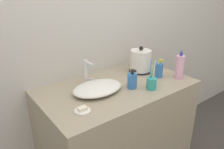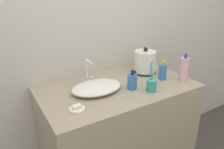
# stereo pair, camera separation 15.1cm
# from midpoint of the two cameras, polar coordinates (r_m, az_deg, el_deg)

# --- Properties ---
(wall_back) EXTENTS (6.00, 0.04, 2.60)m
(wall_back) POSITION_cam_midpoint_polar(r_m,az_deg,el_deg) (1.74, -1.89, 12.67)
(wall_back) COLOR beige
(wall_back) RESTS_ON ground_plane
(vanity_counter) EXTENTS (1.12, 0.64, 0.92)m
(vanity_counter) POSITION_cam_midpoint_polar(r_m,az_deg,el_deg) (1.82, 3.91, -16.19)
(vanity_counter) COLOR gray
(vanity_counter) RESTS_ON ground_plane
(sink_basin) EXTENTS (0.35, 0.25, 0.06)m
(sink_basin) POSITION_cam_midpoint_polar(r_m,az_deg,el_deg) (1.49, -1.13, -3.43)
(sink_basin) COLOR silver
(sink_basin) RESTS_ON vanity_counter
(faucet) EXTENTS (0.06, 0.12, 0.19)m
(faucet) POSITION_cam_midpoint_polar(r_m,az_deg,el_deg) (1.57, -3.51, 0.91)
(faucet) COLOR silver
(faucet) RESTS_ON vanity_counter
(electric_kettle) EXTENTS (0.19, 0.19, 0.22)m
(electric_kettle) POSITION_cam_midpoint_polar(r_m,az_deg,el_deg) (1.82, 10.95, 3.00)
(electric_kettle) COLOR black
(electric_kettle) RESTS_ON vanity_counter
(toothbrush_cup) EXTENTS (0.07, 0.07, 0.21)m
(toothbrush_cup) POSITION_cam_midpoint_polar(r_m,az_deg,el_deg) (1.52, 13.14, -2.68)
(toothbrush_cup) COLOR teal
(toothbrush_cup) RESTS_ON vanity_counter
(lotion_bottle) EXTENTS (0.07, 0.07, 0.14)m
(lotion_bottle) POSITION_cam_midpoint_polar(r_m,az_deg,el_deg) (1.52, 8.13, -1.91)
(lotion_bottle) COLOR #3370B7
(lotion_bottle) RESTS_ON vanity_counter
(shampoo_bottle) EXTENTS (0.06, 0.06, 0.23)m
(shampoo_bottle) POSITION_cam_midpoint_polar(r_m,az_deg,el_deg) (1.73, 20.70, 1.24)
(shampoo_bottle) COLOR #EAA8C6
(shampoo_bottle) RESTS_ON vanity_counter
(mouthwash_bottle) EXTENTS (0.06, 0.06, 0.15)m
(mouthwash_bottle) POSITION_cam_midpoint_polar(r_m,az_deg,el_deg) (1.73, 15.53, 0.61)
(mouthwash_bottle) COLOR #3370B7
(mouthwash_bottle) RESTS_ON vanity_counter
(soap_dish) EXTENTS (0.09, 0.09, 0.03)m
(soap_dish) POSITION_cam_midpoint_polar(r_m,az_deg,el_deg) (1.28, -5.78, -8.93)
(soap_dish) COLOR silver
(soap_dish) RESTS_ON vanity_counter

